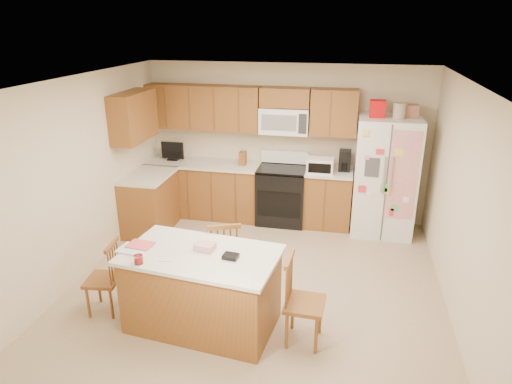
% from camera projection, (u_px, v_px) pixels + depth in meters
% --- Properties ---
extents(ground, '(4.50, 4.50, 0.00)m').
position_uv_depth(ground, '(258.00, 282.00, 5.77)').
color(ground, '#9A7C64').
rests_on(ground, ground).
extents(room_shell, '(4.60, 4.60, 2.52)m').
position_uv_depth(room_shell, '(258.00, 175.00, 5.26)').
color(room_shell, beige).
rests_on(room_shell, ground).
extents(cabinetry, '(3.36, 1.56, 2.15)m').
position_uv_depth(cabinetry, '(220.00, 167.00, 7.28)').
color(cabinetry, brown).
rests_on(cabinetry, ground).
extents(stove, '(0.76, 0.65, 1.13)m').
position_uv_depth(stove, '(282.00, 194.00, 7.37)').
color(stove, black).
rests_on(stove, ground).
extents(refrigerator, '(0.90, 0.79, 2.04)m').
position_uv_depth(refrigerator, '(385.00, 175.00, 6.85)').
color(refrigerator, white).
rests_on(refrigerator, ground).
extents(island, '(1.71, 1.10, 0.96)m').
position_uv_depth(island, '(202.00, 289.00, 4.83)').
color(island, brown).
rests_on(island, ground).
extents(windsor_chair_left, '(0.40, 0.41, 0.86)m').
position_uv_depth(windsor_chair_left, '(105.00, 279.00, 5.08)').
color(windsor_chair_left, brown).
rests_on(windsor_chair_left, ground).
extents(windsor_chair_back, '(0.52, 0.51, 0.95)m').
position_uv_depth(windsor_chair_back, '(224.00, 258.00, 5.45)').
color(windsor_chair_back, brown).
rests_on(windsor_chair_back, ground).
extents(windsor_chair_right, '(0.41, 0.43, 0.95)m').
position_uv_depth(windsor_chair_right, '(302.00, 303.00, 4.58)').
color(windsor_chair_right, brown).
rests_on(windsor_chair_right, ground).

